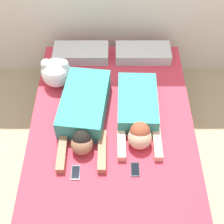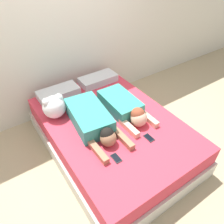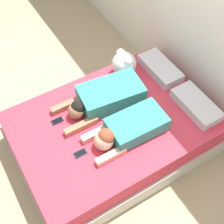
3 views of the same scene
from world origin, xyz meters
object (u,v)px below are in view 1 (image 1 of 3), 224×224
(person_right, at_px, (138,112))
(cell_phone_left, at_px, (76,172))
(bed, at_px, (112,137))
(plush_toy, at_px, (56,72))
(person_left, at_px, (84,111))
(pillow_head_left, at_px, (81,53))
(cell_phone_right, at_px, (135,169))
(pillow_head_right, at_px, (143,53))

(person_right, xyz_separation_m, cell_phone_left, (-0.53, -0.55, -0.09))
(bed, xyz_separation_m, plush_toy, (-0.55, 0.50, 0.41))
(bed, relative_size, cell_phone_left, 16.42)
(person_left, bearing_deg, plush_toy, 123.53)
(cell_phone_left, bearing_deg, pillow_head_left, 91.59)
(cell_phone_right, xyz_separation_m, plush_toy, (-0.74, 0.99, 0.15))
(person_right, bearing_deg, pillow_head_right, 83.25)
(cell_phone_right, height_order, plush_toy, plush_toy)
(bed, height_order, cell_phone_left, cell_phone_left)
(pillow_head_right, xyz_separation_m, person_right, (-0.10, -0.85, 0.04))
(bed, height_order, pillow_head_right, pillow_head_right)
(person_right, bearing_deg, person_left, 178.45)
(pillow_head_left, distance_m, pillow_head_right, 0.67)
(person_right, relative_size, plush_toy, 2.82)
(person_left, distance_m, plush_toy, 0.54)
(pillow_head_left, bearing_deg, plush_toy, -118.51)
(cell_phone_left, xyz_separation_m, cell_phone_right, (0.49, 0.03, 0.00))
(cell_phone_left, distance_m, plush_toy, 1.05)
(plush_toy, bearing_deg, person_right, -30.38)
(cell_phone_right, bearing_deg, person_left, 129.37)
(pillow_head_left, height_order, pillow_head_right, same)
(person_left, bearing_deg, person_right, -1.55)
(pillow_head_right, height_order, person_right, person_right)
(pillow_head_right, relative_size, cell_phone_left, 4.45)
(bed, bearing_deg, cell_phone_left, -119.92)
(pillow_head_left, height_order, cell_phone_right, pillow_head_left)
(person_left, xyz_separation_m, cell_phone_left, (-0.04, -0.57, -0.10))
(pillow_head_left, bearing_deg, cell_phone_left, -88.41)
(pillow_head_right, height_order, person_left, person_left)
(person_left, height_order, cell_phone_right, person_left)
(cell_phone_left, relative_size, plush_toy, 0.43)
(pillow_head_left, height_order, plush_toy, plush_toy)
(pillow_head_right, distance_m, person_left, 1.02)
(pillow_head_left, xyz_separation_m, plush_toy, (-0.21, -0.39, 0.10))
(pillow_head_right, bearing_deg, bed, -110.70)
(cell_phone_left, bearing_deg, cell_phone_right, 3.32)
(cell_phone_left, bearing_deg, plush_toy, 103.92)
(bed, height_order, person_right, person_right)
(person_right, relative_size, cell_phone_right, 6.61)
(cell_phone_left, bearing_deg, person_left, 85.54)
(bed, bearing_deg, person_left, 168.42)
(person_right, relative_size, cell_phone_left, 6.61)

